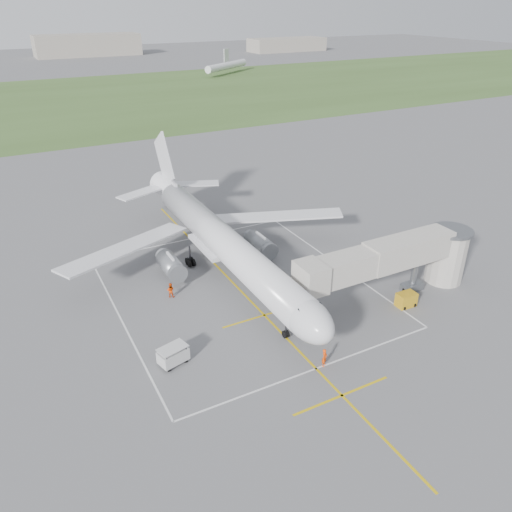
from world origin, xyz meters
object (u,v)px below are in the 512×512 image
airliner (222,241)px  baggage_cart (173,355)px  ramp_worker_wing (170,290)px  jet_bridge (402,258)px  ramp_worker_nose (325,357)px  gpu_unit (406,300)px

airliner → baggage_cart: size_ratio=15.44×
airliner → ramp_worker_wing: bearing=-162.8°
jet_bridge → ramp_worker_wing: 26.54m
airliner → ramp_worker_wing: airliner is taller
jet_bridge → baggage_cart: jet_bridge is taller
baggage_cart → ramp_worker_wing: (3.75, 11.44, -0.06)m
baggage_cart → ramp_worker_nose: (12.39, -6.87, -0.04)m
airliner → gpu_unit: 22.55m
baggage_cart → ramp_worker_wing: bearing=57.2°
gpu_unit → baggage_cart: size_ratio=0.72×
ramp_worker_nose → gpu_unit: bearing=-18.4°
airliner → gpu_unit: airliner is taller
ramp_worker_wing → ramp_worker_nose: bearing=146.4°
jet_bridge → ramp_worker_wing: (-23.43, 11.87, -3.84)m
airliner → baggage_cart: (-11.46, -13.82, -3.43)m
jet_bridge → airliner: bearing=137.8°
ramp_worker_nose → ramp_worker_wing: bearing=80.3°
airliner → ramp_worker_wing: (-7.71, -2.38, -3.49)m
jet_bridge → baggage_cart: 27.44m
airliner → ramp_worker_nose: 21.00m
airliner → ramp_worker_wing: 8.79m
jet_bridge → baggage_cart: size_ratio=7.73×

